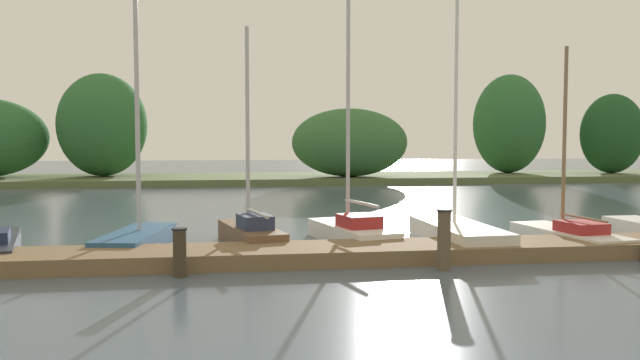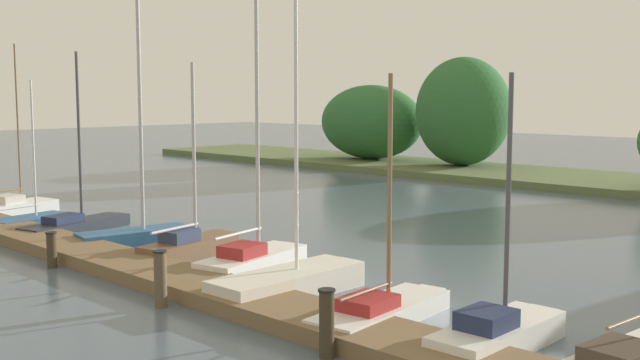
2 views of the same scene
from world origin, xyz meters
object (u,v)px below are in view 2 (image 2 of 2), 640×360
sailboat_5 (255,255)px  mooring_piling_3 (160,279)px  sailboat_3 (140,229)px  sailboat_6 (293,279)px  sailboat_7 (384,308)px  mooring_piling_4 (327,323)px  sailboat_2 (78,222)px  sailboat_1 (34,220)px  mooring_piling_2 (52,250)px  sailboat_4 (192,244)px  sailboat_8 (500,331)px  sailboat_0 (18,206)px  sailboat_9 (638,357)px

sailboat_5 → mooring_piling_3: (1.25, -3.77, 0.22)m
sailboat_3 → sailboat_6: 8.01m
sailboat_7 → mooring_piling_3: bearing=115.2°
mooring_piling_4 → sailboat_6: bearing=144.5°
sailboat_2 → sailboat_3: 3.29m
sailboat_1 → mooring_piling_4: bearing=-106.8°
mooring_piling_2 → sailboat_7: bearing=14.6°
sailboat_3 → sailboat_4: 2.77m
sailboat_7 → sailboat_8: (2.63, 0.20, 0.05)m
sailboat_1 → mooring_piling_3: size_ratio=4.04×
sailboat_6 → sailboat_7: bearing=-94.7°
mooring_piling_2 → mooring_piling_4: (10.30, 0.12, 0.14)m
sailboat_5 → sailboat_8: bearing=-109.7°
sailboat_0 → sailboat_4: size_ratio=1.18×
sailboat_4 → sailboat_9: 13.06m
sailboat_3 → sailboat_9: size_ratio=1.04×
sailboat_2 → mooring_piling_2: size_ratio=6.22×
sailboat_6 → sailboat_7: 2.93m
sailboat_8 → sailboat_9: 2.38m
sailboat_8 → sailboat_4: bearing=84.1°
sailboat_9 → mooring_piling_2: size_ratio=8.27×
mooring_piling_4 → mooring_piling_2: bearing=-179.3°
sailboat_1 → sailboat_3: 5.46m
sailboat_2 → mooring_piling_2: 5.51m
sailboat_8 → mooring_piling_4: sailboat_8 is taller
sailboat_5 → mooring_piling_2: sailboat_5 is taller
sailboat_4 → sailboat_8: 10.77m
sailboat_4 → sailboat_2: bearing=81.1°
mooring_piling_2 → sailboat_0: bearing=160.9°
mooring_piling_2 → mooring_piling_4: bearing=0.7°
sailboat_5 → sailboat_7: bearing=-114.9°
sailboat_3 → mooring_piling_2: bearing=-150.0°
sailboat_5 → mooring_piling_2: 5.54m
sailboat_2 → sailboat_5: (8.68, 0.52, 0.10)m
sailboat_0 → mooring_piling_3: bearing=-113.8°
sailboat_3 → mooring_piling_4: (11.55, -3.43, 0.19)m
sailboat_2 → sailboat_8: sailboat_2 is taller
sailboat_2 → sailboat_5: bearing=-100.9°
sailboat_0 → mooring_piling_3: (15.13, -3.49, 0.31)m
sailboat_6 → sailboat_8: size_ratio=1.59×
sailboat_8 → mooring_piling_3: 7.41m
sailboat_3 → mooring_piling_2: size_ratio=8.60×
sailboat_7 → mooring_piling_3: 4.97m
sailboat_5 → sailboat_3: bearing=78.2°
sailboat_5 → sailboat_8: size_ratio=1.63×
sailboat_4 → mooring_piling_2: sailboat_4 is taller
mooring_piling_2 → mooring_piling_3: mooring_piling_3 is taller
sailboat_3 → mooring_piling_4: size_ratio=6.69×
sailboat_0 → mooring_piling_2: size_ratio=6.73×
sailboat_3 → sailboat_6: (7.96, -0.87, -0.08)m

